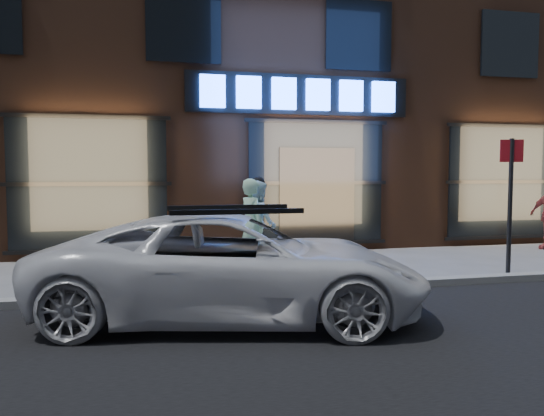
{
  "coord_description": "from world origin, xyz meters",
  "views": [
    {
      "loc": [
        -3.77,
        -7.74,
        1.87
      ],
      "look_at": [
        -1.6,
        1.6,
        1.2
      ],
      "focal_mm": 35.0,
      "sensor_mm": 36.0,
      "label": 1
    }
  ],
  "objects_px": {
    "man_cap": "(259,222)",
    "white_suv": "(233,266)",
    "man_bowtie": "(252,225)",
    "sign_post": "(510,194)"
  },
  "relations": [
    {
      "from": "man_cap",
      "to": "white_suv",
      "type": "bearing_deg",
      "value": 156.06
    },
    {
      "from": "white_suv",
      "to": "sign_post",
      "type": "height_order",
      "value": "sign_post"
    },
    {
      "from": "white_suv",
      "to": "sign_post",
      "type": "distance_m",
      "value": 5.39
    },
    {
      "from": "man_cap",
      "to": "man_bowtie",
      "type": "bearing_deg",
      "value": 150.56
    },
    {
      "from": "man_bowtie",
      "to": "sign_post",
      "type": "relative_size",
      "value": 0.71
    },
    {
      "from": "man_bowtie",
      "to": "sign_post",
      "type": "xyz_separation_m",
      "value": [
        4.27,
        -1.66,
        0.61
      ]
    },
    {
      "from": "man_bowtie",
      "to": "man_cap",
      "type": "distance_m",
      "value": 0.71
    },
    {
      "from": "man_bowtie",
      "to": "white_suv",
      "type": "distance_m",
      "value": 3.27
    },
    {
      "from": "man_cap",
      "to": "white_suv",
      "type": "xyz_separation_m",
      "value": [
        -1.11,
        -3.81,
        -0.17
      ]
    },
    {
      "from": "white_suv",
      "to": "sign_post",
      "type": "xyz_separation_m",
      "value": [
        5.12,
        1.49,
        0.8
      ]
    }
  ]
}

